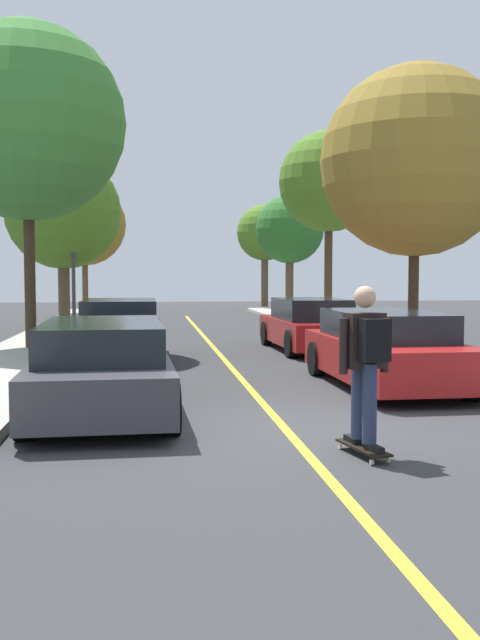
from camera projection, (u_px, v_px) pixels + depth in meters
The scene contains 16 objects.
ground at pixel (285, 429), 8.99m from camera, with size 80.00×80.00×0.00m, color #353538.
center_line at pixel (243, 381), 12.95m from camera, with size 0.12×39.20×0.01m, color gold.
parked_car_left_nearest at pixel (103, 367), 10.03m from camera, with size 2.01×4.68×1.26m.
parked_car_left_near at pixel (120, 330), 16.10m from camera, with size 1.92×4.08×1.34m.
parked_car_right_nearest at pixel (385, 349), 12.25m from camera, with size 1.91×4.42×1.28m.
parked_car_right_near at pixel (310, 325), 17.99m from camera, with size 1.93×4.39×1.30m.
street_tree_left_nearest at pixel (27, 122), 17.19m from camera, with size 4.66×4.66×7.69m.
street_tree_left_near at pixel (63, 212), 24.30m from camera, with size 3.86×3.86×5.78m.
street_tree_left_far at pixel (84, 225), 32.50m from camera, with size 3.69×3.69×5.81m.
street_tree_right_nearest at pixel (415, 162), 16.77m from camera, with size 4.41×4.41×6.57m.
street_tree_right_near at pixel (329, 182), 24.77m from camera, with size 3.44×3.44×6.64m.
street_tree_right_far at pixel (290, 230), 31.70m from camera, with size 3.00×3.00×5.20m.
street_tree_right_farthest at pixel (265, 233), 38.47m from camera, with size 2.98×2.98×5.42m.
streetlamp at pixel (73, 228), 23.21m from camera, with size 0.36×0.24×5.67m.
skateboard at pixel (363, 448), 7.64m from camera, with size 0.40×0.87×0.10m.
skateboarder at pixel (366, 356), 7.54m from camera, with size 0.59×0.70×1.69m.
Camera 1 is at (-1.67, -8.75, 1.93)m, focal length 40.76 mm.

